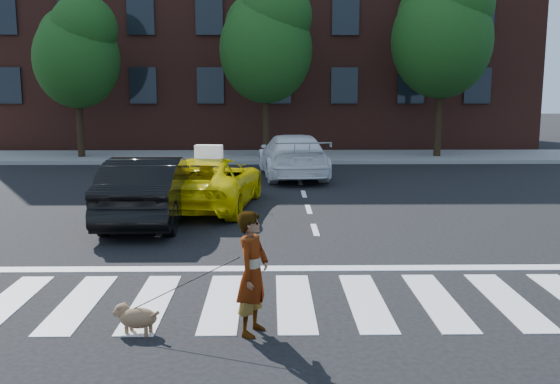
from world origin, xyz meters
name	(u,v)px	position (x,y,z in m)	size (l,w,h in m)	color
ground	(223,302)	(0.00, 0.00, 0.00)	(120.00, 120.00, 0.00)	black
crosswalk	(223,302)	(0.00, 0.00, 0.01)	(13.00, 2.40, 0.01)	silver
stop_line	(230,269)	(0.00, 1.60, 0.01)	(12.00, 0.30, 0.01)	silver
sidewalk_far	(254,157)	(0.00, 17.50, 0.07)	(30.00, 4.00, 0.15)	slate
building	(257,27)	(0.00, 25.00, 6.00)	(26.00, 10.00, 12.00)	#4E241C
tree_left	(77,49)	(-6.97, 17.00, 4.44)	(3.39, 3.38, 6.50)	black
tree_mid	(267,38)	(0.53, 17.00, 4.85)	(3.69, 3.69, 7.10)	black
tree_right	(443,28)	(7.53, 17.00, 5.26)	(4.00, 4.00, 7.70)	black
taxi	(210,182)	(-0.83, 6.93, 0.63)	(2.08, 4.51, 1.25)	yellow
black_sedan	(150,190)	(-2.00, 5.26, 0.73)	(1.54, 4.43, 1.46)	black
white_suv	(292,156)	(1.40, 12.14, 0.71)	(2.00, 4.91, 1.42)	white
woman	(253,273)	(0.45, -1.10, 0.76)	(0.55, 0.36, 1.52)	#999999
dog	(135,317)	(-0.99, -1.08, 0.21)	(0.62, 0.37, 0.36)	brown
taxi_sign	(209,152)	(-0.83, 6.73, 1.41)	(0.65, 0.28, 0.32)	white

